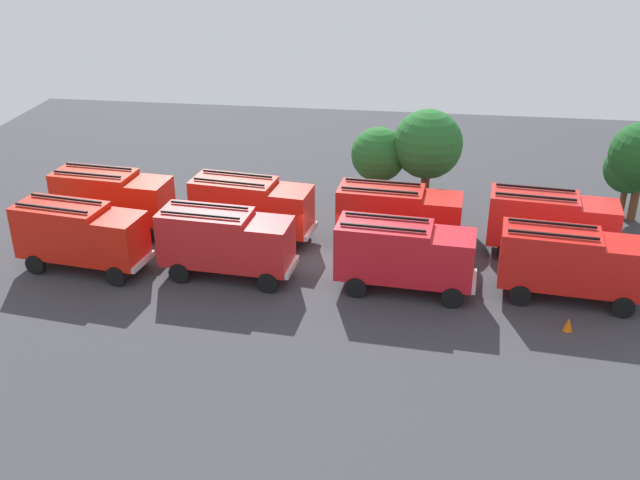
# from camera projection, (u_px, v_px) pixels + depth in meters

# --- Properties ---
(ground_plane) EXTENTS (63.23, 63.23, 0.00)m
(ground_plane) POSITION_uv_depth(u_px,v_px,m) (320.00, 262.00, 41.89)
(ground_plane) COLOR #38383D
(fire_truck_0) EXTENTS (7.47, 3.54, 3.88)m
(fire_truck_0) POSITION_uv_depth(u_px,v_px,m) (80.00, 234.00, 40.28)
(fire_truck_0) COLOR red
(fire_truck_0) RESTS_ON ground
(fire_truck_1) EXTENTS (7.37, 3.23, 3.88)m
(fire_truck_1) POSITION_uv_depth(u_px,v_px,m) (225.00, 240.00, 39.52)
(fire_truck_1) COLOR red
(fire_truck_1) RESTS_ON ground
(fire_truck_2) EXTENTS (7.37, 3.21, 3.88)m
(fire_truck_2) POSITION_uv_depth(u_px,v_px,m) (404.00, 253.00, 38.10)
(fire_truck_2) COLOR red
(fire_truck_2) RESTS_ON ground
(fire_truck_3) EXTENTS (7.41, 3.34, 3.88)m
(fire_truck_3) POSITION_uv_depth(u_px,v_px,m) (570.00, 261.00, 37.32)
(fire_truck_3) COLOR red
(fire_truck_3) RESTS_ON ground
(fire_truck_4) EXTENTS (7.39, 3.28, 3.88)m
(fire_truck_4) POSITION_uv_depth(u_px,v_px,m) (112.00, 197.00, 44.93)
(fire_truck_4) COLOR red
(fire_truck_4) RESTS_ON ground
(fire_truck_5) EXTENTS (7.45, 3.47, 3.88)m
(fire_truck_5) POSITION_uv_depth(u_px,v_px,m) (251.00, 206.00, 43.75)
(fire_truck_5) COLOR red
(fire_truck_5) RESTS_ON ground
(fire_truck_6) EXTENTS (7.35, 3.17, 3.88)m
(fire_truck_6) POSITION_uv_depth(u_px,v_px,m) (398.00, 214.00, 42.62)
(fire_truck_6) COLOR red
(fire_truck_6) RESTS_ON ground
(fire_truck_7) EXTENTS (7.41, 3.35, 3.88)m
(fire_truck_7) POSITION_uv_depth(u_px,v_px,m) (551.00, 221.00, 41.74)
(fire_truck_7) COLOR red
(fire_truck_7) RESTS_ON ground
(firefighter_0) EXTENTS (0.46, 0.32, 1.71)m
(firefighter_0) POSITION_uv_depth(u_px,v_px,m) (581.00, 260.00, 40.04)
(firefighter_0) COLOR black
(firefighter_0) RESTS_ON ground
(firefighter_1) EXTENTS (0.44, 0.28, 1.61)m
(firefighter_1) POSITION_uv_depth(u_px,v_px,m) (75.00, 229.00, 43.83)
(firefighter_1) COLOR black
(firefighter_1) RESTS_ON ground
(tree_0) EXTENTS (3.51, 3.51, 5.44)m
(tree_0) POSITION_uv_depth(u_px,v_px,m) (379.00, 155.00, 47.42)
(tree_0) COLOR brown
(tree_0) RESTS_ON ground
(tree_1) EXTENTS (4.37, 4.37, 6.77)m
(tree_1) POSITION_uv_depth(u_px,v_px,m) (428.00, 144.00, 46.48)
(tree_1) COLOR brown
(tree_1) RESTS_ON ground
(tree_2) EXTENTS (3.08, 3.08, 4.77)m
(tree_2) POSITION_uv_depth(u_px,v_px,m) (629.00, 169.00, 46.32)
(tree_2) COLOR brown
(tree_2) RESTS_ON ground
(traffic_cone_0) EXTENTS (0.46, 0.46, 0.66)m
(traffic_cone_0) POSITION_uv_depth(u_px,v_px,m) (568.00, 324.00, 35.35)
(traffic_cone_0) COLOR #F2600C
(traffic_cone_0) RESTS_ON ground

